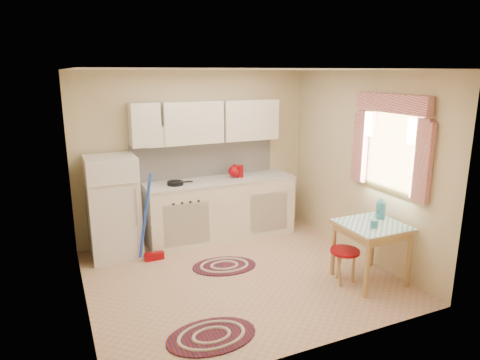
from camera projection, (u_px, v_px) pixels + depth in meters
name	position (u px, v px, depth m)	size (l,w,h in m)	color
room_shell	(243.00, 146.00, 5.22)	(3.64, 3.60, 2.52)	tan
fridge	(113.00, 207.00, 5.76)	(0.65, 0.60, 1.40)	silver
broom	(152.00, 218.00, 5.65)	(0.28, 0.12, 1.20)	blue
base_cabinets	(221.00, 210.00, 6.49)	(2.25, 0.60, 0.88)	white
countertop	(220.00, 180.00, 6.38)	(2.27, 0.62, 0.04)	beige
frying_pan	(175.00, 183.00, 6.04)	(0.23, 0.23, 0.05)	black
red_kettle	(234.00, 171.00, 6.44)	(0.20, 0.18, 0.20)	#8E050B
red_canister	(239.00, 172.00, 6.48)	(0.12, 0.12, 0.16)	#8E050B
table	(370.00, 253.00, 5.14)	(0.72, 0.72, 0.72)	tan
stool	(344.00, 266.00, 5.13)	(0.35, 0.35, 0.42)	#8E050B
coffee_pot	(381.00, 208.00, 5.21)	(0.14, 0.12, 0.28)	teal
mug	(374.00, 224.00, 4.92)	(0.09, 0.09, 0.10)	teal
rug_center	(224.00, 266.00, 5.59)	(0.84, 0.56, 0.02)	maroon
rug_left	(212.00, 336.00, 4.10)	(0.89, 0.59, 0.02)	maroon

